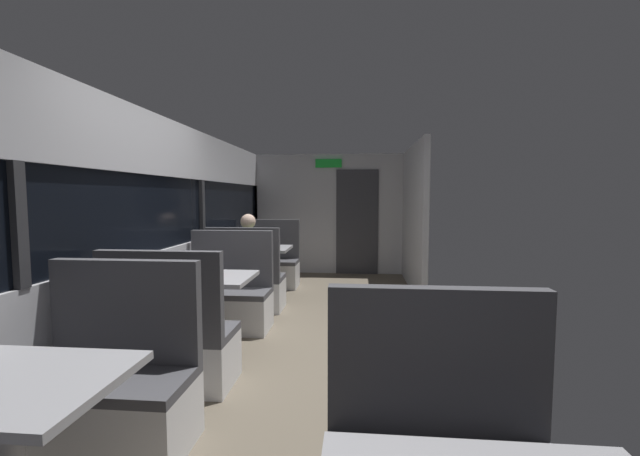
# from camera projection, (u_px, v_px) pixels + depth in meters

# --- Properties ---
(ground_plane) EXTENTS (3.30, 9.20, 0.02)m
(ground_plane) POSITION_uv_depth(u_px,v_px,m) (297.00, 359.00, 3.71)
(ground_plane) COLOR #665B4C
(carriage_window_panel_left) EXTENTS (0.09, 8.48, 2.30)m
(carriage_window_panel_left) POSITION_uv_depth(u_px,v_px,m) (143.00, 238.00, 3.76)
(carriage_window_panel_left) COLOR #B2B2B7
(carriage_window_panel_left) RESTS_ON ground_plane
(carriage_end_bulkhead) EXTENTS (2.90, 0.11, 2.30)m
(carriage_end_bulkhead) POSITION_uv_depth(u_px,v_px,m) (332.00, 215.00, 7.78)
(carriage_end_bulkhead) COLOR #B2B2B7
(carriage_end_bulkhead) RESTS_ON ground_plane
(carriage_aisle_panel_right) EXTENTS (0.08, 2.40, 2.30)m
(carriage_aisle_panel_right) POSITION_uv_depth(u_px,v_px,m) (413.00, 218.00, 6.47)
(carriage_aisle_panel_right) COLOR #B2B2B7
(carriage_aisle_panel_right) RESTS_ON ground_plane
(dining_table_near_window) EXTENTS (0.90, 0.70, 0.74)m
(dining_table_near_window) POSITION_uv_depth(u_px,v_px,m) (8.00, 402.00, 1.67)
(dining_table_near_window) COLOR #9E9EA3
(dining_table_near_window) RESTS_ON ground_plane
(bench_near_window_facing_entry) EXTENTS (0.95, 0.50, 1.10)m
(bench_near_window_facing_entry) POSITION_uv_depth(u_px,v_px,m) (113.00, 393.00, 2.39)
(bench_near_window_facing_entry) COLOR silver
(bench_near_window_facing_entry) RESTS_ON ground_plane
(dining_table_mid_window) EXTENTS (0.90, 0.70, 0.74)m
(dining_table_mid_window) POSITION_uv_depth(u_px,v_px,m) (204.00, 286.00, 3.82)
(dining_table_mid_window) COLOR #9E9EA3
(dining_table_mid_window) RESTS_ON ground_plane
(bench_mid_window_facing_end) EXTENTS (0.95, 0.50, 1.10)m
(bench_mid_window_facing_end) POSITION_uv_depth(u_px,v_px,m) (172.00, 345.00, 3.15)
(bench_mid_window_facing_end) COLOR silver
(bench_mid_window_facing_end) RESTS_ON ground_plane
(bench_mid_window_facing_entry) EXTENTS (0.95, 0.50, 1.10)m
(bench_mid_window_facing_entry) POSITION_uv_depth(u_px,v_px,m) (228.00, 300.00, 4.53)
(bench_mid_window_facing_entry) COLOR silver
(bench_mid_window_facing_entry) RESTS_ON ground_plane
(dining_table_far_window) EXTENTS (0.90, 0.70, 0.74)m
(dining_table_far_window) POSITION_uv_depth(u_px,v_px,m) (259.00, 254.00, 5.96)
(dining_table_far_window) COLOR #9E9EA3
(dining_table_far_window) RESTS_ON ground_plane
(bench_far_window_facing_end) EXTENTS (0.95, 0.50, 1.10)m
(bench_far_window_facing_end) POSITION_uv_depth(u_px,v_px,m) (247.00, 285.00, 5.29)
(bench_far_window_facing_end) COLOR silver
(bench_far_window_facing_end) RESTS_ON ground_plane
(bench_far_window_facing_entry) EXTENTS (0.95, 0.50, 1.10)m
(bench_far_window_facing_entry) POSITION_uv_depth(u_px,v_px,m) (270.00, 267.00, 6.68)
(bench_far_window_facing_entry) COLOR silver
(bench_far_window_facing_entry) RESTS_ON ground_plane
(seated_passenger) EXTENTS (0.47, 0.55, 1.26)m
(seated_passenger) POSITION_uv_depth(u_px,v_px,m) (248.00, 268.00, 5.35)
(seated_passenger) COLOR #26262D
(seated_passenger) RESTS_ON ground_plane
(coffee_cup_secondary) EXTENTS (0.07, 0.07, 0.09)m
(coffee_cup_secondary) POSITION_uv_depth(u_px,v_px,m) (219.00, 270.00, 3.85)
(coffee_cup_secondary) COLOR #B23333
(coffee_cup_secondary) RESTS_ON dining_table_mid_window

